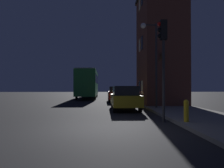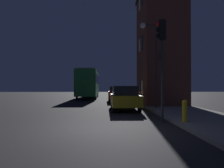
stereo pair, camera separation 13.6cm
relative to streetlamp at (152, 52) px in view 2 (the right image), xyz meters
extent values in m
plane|color=black|center=(-3.60, -6.78, -4.02)|extent=(120.00, 120.00, 0.00)
cube|color=brown|center=(1.55, 3.68, 0.83)|extent=(3.34, 5.07, 9.40)
cube|color=#E5C67F|center=(-0.14, 3.10, -2.47)|extent=(0.03, 0.70, 1.10)
cube|color=black|center=(-0.14, 4.27, -2.47)|extent=(0.03, 0.70, 1.10)
cube|color=black|center=(-0.14, 3.10, 1.23)|extent=(0.03, 0.70, 1.10)
cube|color=#E5C67F|center=(-0.14, 4.27, 1.23)|extent=(0.03, 0.70, 1.10)
cube|color=#E5C67F|center=(-0.14, 4.27, 4.93)|extent=(0.03, 0.70, 1.10)
cylinder|color=#28282B|center=(0.30, 0.00, -0.96)|extent=(0.14, 0.14, 5.82)
cylinder|color=#28282B|center=(-0.15, 0.00, 1.84)|extent=(0.90, 0.09, 0.09)
sphere|color=white|center=(-0.60, 0.00, 1.79)|extent=(0.38, 0.38, 0.38)
cylinder|color=#28282B|center=(-0.65, -5.19, -2.17)|extent=(0.12, 0.12, 3.70)
cube|color=black|center=(-0.65, -5.19, 0.13)|extent=(0.30, 0.24, 0.90)
sphere|color=red|center=(-0.83, -5.19, 0.40)|extent=(0.20, 0.20, 0.20)
sphere|color=black|center=(-0.83, -5.19, 0.13)|extent=(0.20, 0.20, 0.20)
sphere|color=black|center=(-0.83, -5.19, -0.14)|extent=(0.20, 0.20, 0.20)
cylinder|color=#473323|center=(0.65, 1.60, -2.39)|extent=(0.29, 0.29, 2.96)
cylinder|color=#473323|center=(0.84, 1.18, -0.44)|extent=(0.57, 1.00, 1.04)
cylinder|color=#473323|center=(1.12, 1.82, -0.37)|extent=(1.11, 0.62, 1.18)
cylinder|color=#473323|center=(0.83, 1.33, -0.42)|extent=(0.53, 0.69, 1.04)
cube|color=#1E6B33|center=(-5.46, 15.31, -1.96)|extent=(2.43, 11.82, 3.16)
cube|color=black|center=(-5.46, 15.31, -1.39)|extent=(2.45, 10.88, 1.14)
cube|color=#B2B2B2|center=(-5.46, 15.31, -0.32)|extent=(2.31, 11.23, 0.12)
cylinder|color=black|center=(-4.34, 19.16, -3.54)|extent=(0.18, 0.96, 0.96)
cylinder|color=black|center=(-6.59, 19.16, -3.54)|extent=(0.18, 0.96, 0.96)
cylinder|color=black|center=(-4.34, 11.47, -3.54)|extent=(0.18, 0.96, 0.96)
cylinder|color=black|center=(-6.59, 11.47, -3.54)|extent=(0.18, 0.96, 0.96)
cube|color=olive|center=(-1.89, 0.02, -3.33)|extent=(1.79, 4.65, 0.70)
cube|color=black|center=(-1.89, -0.21, -2.68)|extent=(1.57, 2.42, 0.60)
cylinder|color=black|center=(-1.08, 1.53, -3.68)|extent=(0.18, 0.69, 0.69)
cylinder|color=black|center=(-2.69, 1.53, -3.68)|extent=(0.18, 0.69, 0.69)
cylinder|color=black|center=(-1.08, -1.49, -3.68)|extent=(0.18, 0.69, 0.69)
cylinder|color=black|center=(-2.69, -1.49, -3.68)|extent=(0.18, 0.69, 0.69)
cube|color=#B21E19|center=(-1.91, 8.03, -3.31)|extent=(1.87, 4.56, 0.72)
cube|color=black|center=(-1.91, 7.80, -2.68)|extent=(1.64, 2.37, 0.55)
cylinder|color=black|center=(-1.06, 9.51, -3.67)|extent=(0.18, 0.69, 0.69)
cylinder|color=black|center=(-2.75, 9.51, -3.67)|extent=(0.18, 0.69, 0.69)
cylinder|color=black|center=(-1.06, 6.55, -3.67)|extent=(0.18, 0.69, 0.69)
cylinder|color=black|center=(-2.75, 6.55, -3.67)|extent=(0.18, 0.69, 0.69)
cylinder|color=gold|center=(0.03, -6.10, -3.50)|extent=(0.20, 0.20, 0.75)
sphere|color=gold|center=(0.03, -6.10, -3.07)|extent=(0.21, 0.21, 0.21)
camera|label=1|loc=(-3.37, -14.92, -2.44)|focal=35.00mm
camera|label=2|loc=(-3.24, -14.92, -2.44)|focal=35.00mm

